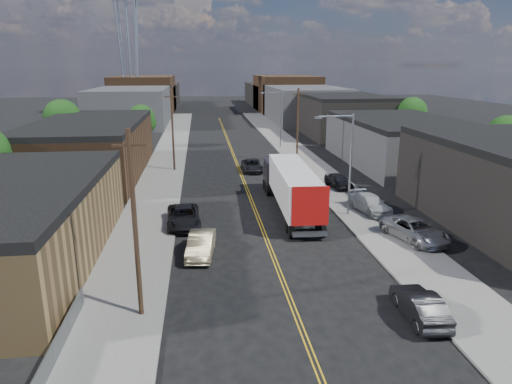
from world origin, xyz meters
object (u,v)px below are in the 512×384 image
object	(u,v)px
semi_truck	(289,184)
car_right_oncoming	(420,305)
car_right_lot_a	(415,230)
car_right_lot_b	(370,203)
car_left_c	(184,217)
car_right_lot_c	(339,181)
car_left_b	(201,245)
car_ahead_truck	(252,166)

from	to	relation	value
semi_truck	car_right_oncoming	distance (m)	19.82
car_right_lot_a	car_right_lot_b	bearing A→B (deg)	81.32
car_left_c	car_right_lot_b	world-z (taller)	car_right_lot_b
car_left_c	car_right_lot_a	xyz separation A→B (m)	(17.40, -5.71, 0.15)
semi_truck	car_right_lot_c	bearing A→B (deg)	46.23
semi_truck	car_right_oncoming	xyz separation A→B (m)	(3.19, -19.49, -1.69)
car_left_c	car_right_lot_a	distance (m)	18.31
car_left_b	car_right_oncoming	size ratio (longest dim) A/B	1.04
car_right_lot_a	car_ahead_truck	size ratio (longest dim) A/B	1.11
car_right_lot_a	car_ahead_truck	xyz separation A→B (m)	(-9.50, 25.18, -0.23)
car_right_lot_c	car_right_oncoming	bearing A→B (deg)	-107.33
car_left_c	car_right_oncoming	size ratio (longest dim) A/B	1.24
car_left_c	car_right_oncoming	world-z (taller)	car_left_c
car_right_lot_a	car_ahead_truck	distance (m)	26.91
car_right_lot_a	car_left_c	bearing A→B (deg)	146.61
car_left_b	car_right_lot_c	distance (m)	22.01
car_right_lot_a	car_right_lot_c	size ratio (longest dim) A/B	1.32
car_left_c	car_right_lot_a	bearing A→B (deg)	-21.31
semi_truck	car_right_lot_c	distance (m)	9.46
car_right_lot_b	car_left_b	bearing A→B (deg)	-163.76
car_right_lot_a	car_right_lot_c	distance (m)	15.68
car_left_b	car_right_oncoming	xyz separation A→B (m)	(11.35, -9.75, -0.03)
car_ahead_truck	semi_truck	bearing A→B (deg)	-83.37
car_right_oncoming	car_right_lot_a	xyz separation A→B (m)	(4.65, 10.37, 0.19)
semi_truck	car_left_b	bearing A→B (deg)	-127.93
car_right_lot_a	car_right_lot_c	bearing A→B (deg)	78.97
car_left_b	car_right_oncoming	distance (m)	14.97
semi_truck	car_right_oncoming	size ratio (longest dim) A/B	3.55
car_right_lot_a	car_right_lot_c	world-z (taller)	car_right_lot_a
semi_truck	car_ahead_truck	bearing A→B (deg)	97.94
car_left_b	car_left_c	bearing A→B (deg)	109.31
car_right_lot_a	car_right_lot_b	world-z (taller)	car_right_lot_a
car_left_c	car_right_oncoming	distance (m)	20.52
car_left_b	semi_truck	bearing A→B (deg)	56.87
car_right_oncoming	car_right_lot_c	world-z (taller)	car_right_lot_c
semi_truck	car_left_c	xyz separation A→B (m)	(-9.56, -3.42, -1.65)
car_right_lot_c	car_left_c	bearing A→B (deg)	-158.25
car_right_oncoming	car_right_lot_a	distance (m)	11.36
car_ahead_truck	car_left_c	bearing A→B (deg)	-111.36
car_ahead_truck	car_right_lot_b	bearing A→B (deg)	-63.63
car_left_b	car_ahead_truck	size ratio (longest dim) A/B	0.93
car_right_oncoming	car_right_lot_b	xyz separation A→B (m)	(3.84, 17.45, 0.14)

